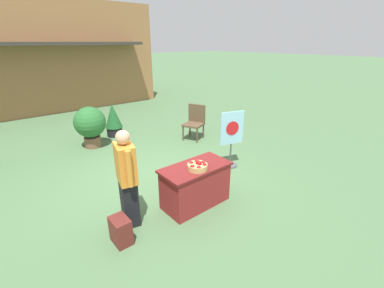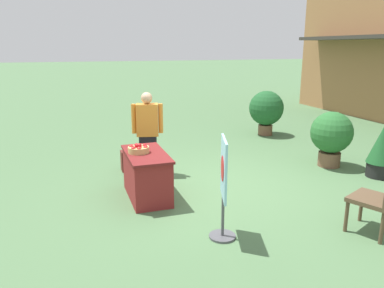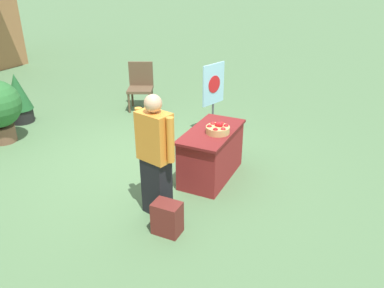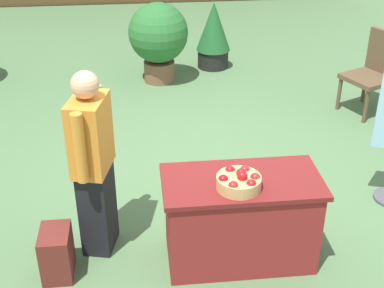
% 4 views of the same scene
% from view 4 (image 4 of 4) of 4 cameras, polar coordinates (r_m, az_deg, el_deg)
% --- Properties ---
extents(ground_plane, '(120.00, 120.00, 0.00)m').
position_cam_4_polar(ground_plane, '(5.65, 2.42, -4.01)').
color(ground_plane, '#4C7047').
extents(display_table, '(1.28, 0.64, 0.78)m').
position_cam_4_polar(display_table, '(4.48, 5.15, -7.97)').
color(display_table, maroon).
rests_on(display_table, ground_plane).
extents(apple_basket, '(0.35, 0.35, 0.16)m').
position_cam_4_polar(apple_basket, '(4.12, 5.04, -3.96)').
color(apple_basket, tan).
rests_on(apple_basket, display_table).
extents(person_visitor, '(0.35, 0.60, 1.64)m').
position_cam_4_polar(person_visitor, '(4.41, -10.49, -2.12)').
color(person_visitor, black).
rests_on(person_visitor, ground_plane).
extents(backpack, '(0.24, 0.34, 0.42)m').
position_cam_4_polar(backpack, '(4.54, -14.23, -11.21)').
color(backpack, maroon).
rests_on(backpack, ground_plane).
extents(patio_chair, '(0.73, 0.73, 1.05)m').
position_cam_4_polar(patio_chair, '(7.35, 18.99, 7.58)').
color(patio_chair, brown).
rests_on(patio_chair, ground_plane).
extents(potted_plant_near_right, '(0.87, 0.87, 1.17)m').
position_cam_4_polar(potted_plant_near_right, '(7.91, -3.61, 11.39)').
color(potted_plant_near_right, brown).
rests_on(potted_plant_near_right, ground_plane).
extents(potted_plant_far_left, '(0.53, 0.53, 1.04)m').
position_cam_4_polar(potted_plant_far_left, '(8.50, 2.30, 11.63)').
color(potted_plant_far_left, black).
rests_on(potted_plant_far_left, ground_plane).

